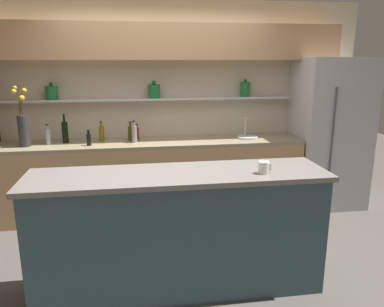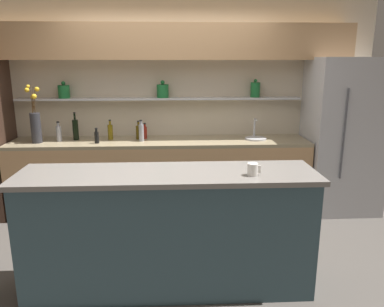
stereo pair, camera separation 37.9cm
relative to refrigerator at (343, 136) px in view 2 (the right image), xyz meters
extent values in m
plane|color=#4C4742|center=(-2.16, -1.20, -0.96)|extent=(12.00, 12.00, 0.00)
cube|color=beige|center=(-2.16, 0.40, 0.34)|extent=(5.20, 0.10, 2.60)
cube|color=#B7B7BC|center=(-2.28, 0.26, 0.45)|extent=(3.54, 0.18, 0.02)
cylinder|color=#19602D|center=(-3.45, 0.25, 0.54)|extent=(0.14, 0.14, 0.16)
sphere|color=#19602D|center=(-3.45, 0.25, 0.65)|extent=(0.05, 0.05, 0.05)
cylinder|color=#19602D|center=(-2.24, 0.25, 0.55)|extent=(0.15, 0.15, 0.16)
sphere|color=#19602D|center=(-2.24, 0.25, 0.65)|extent=(0.05, 0.05, 0.05)
cylinder|color=#19602D|center=(-1.07, 0.25, 0.56)|extent=(0.12, 0.12, 0.19)
sphere|color=#19602D|center=(-1.07, 0.25, 0.67)|extent=(0.04, 0.04, 0.04)
cube|color=tan|center=(-2.16, 0.18, 1.13)|extent=(4.42, 0.34, 0.42)
cube|color=tan|center=(-2.28, 0.04, -0.52)|extent=(3.64, 0.62, 0.88)
cube|color=gray|center=(-2.28, 0.04, -0.06)|extent=(3.64, 0.62, 0.04)
cube|color=#334C56|center=(-2.16, -1.63, -0.47)|extent=(2.33, 0.55, 0.98)
cube|color=slate|center=(-2.16, -1.63, 0.04)|extent=(2.39, 0.61, 0.04)
cube|color=#B7B7BC|center=(0.00, 0.00, 0.00)|extent=(0.88, 0.70, 1.91)
cylinder|color=#4C4C51|center=(-0.16, -0.37, 0.10)|extent=(0.02, 0.02, 1.05)
cylinder|color=#2D2D33|center=(-3.74, -0.02, 0.14)|extent=(0.12, 0.12, 0.36)
cylinder|color=#4C3319|center=(-3.75, -0.03, 0.45)|extent=(0.01, 0.05, 0.26)
sphere|color=yellow|center=(-3.79, -0.03, 0.59)|extent=(0.05, 0.05, 0.05)
cylinder|color=#4C3319|center=(-3.74, -0.02, 0.41)|extent=(0.03, 0.02, 0.18)
sphere|color=yellow|center=(-3.75, 0.02, 0.50)|extent=(0.05, 0.05, 0.05)
cylinder|color=#4C3319|center=(-3.74, -0.03, 0.42)|extent=(0.02, 0.02, 0.20)
sphere|color=yellow|center=(-3.71, -0.06, 0.52)|extent=(0.06, 0.06, 0.06)
cylinder|color=#4C3319|center=(-3.72, -0.01, 0.46)|extent=(0.05, 0.05, 0.27)
sphere|color=yellow|center=(-3.70, 0.02, 0.59)|extent=(0.06, 0.06, 0.06)
cylinder|color=#4C3319|center=(-3.74, -0.02, 0.47)|extent=(0.01, 0.08, 0.30)
sphere|color=yellow|center=(-3.78, -0.02, 0.63)|extent=(0.04, 0.04, 0.04)
cylinder|color=#B7B7BC|center=(-1.09, 0.04, -0.03)|extent=(0.26, 0.26, 0.02)
cylinder|color=#B7B7BC|center=(-1.09, 0.14, 0.09)|extent=(0.02, 0.02, 0.22)
cylinder|color=#B7B7BC|center=(-1.09, 0.08, 0.20)|extent=(0.02, 0.12, 0.02)
cylinder|color=black|center=(-3.02, -0.09, 0.03)|extent=(0.05, 0.05, 0.14)
cylinder|color=black|center=(-3.02, -0.09, 0.12)|extent=(0.03, 0.03, 0.04)
cylinder|color=black|center=(-3.02, -0.09, 0.14)|extent=(0.03, 0.03, 0.01)
cylinder|color=maroon|center=(-2.47, 0.16, 0.04)|extent=(0.05, 0.05, 0.15)
cylinder|color=maroon|center=(-2.47, 0.16, 0.13)|extent=(0.03, 0.03, 0.04)
cylinder|color=black|center=(-2.47, 0.16, 0.15)|extent=(0.03, 0.03, 0.01)
cylinder|color=black|center=(-3.31, 0.12, 0.09)|extent=(0.07, 0.07, 0.25)
cylinder|color=black|center=(-3.31, 0.12, 0.25)|extent=(0.02, 0.02, 0.08)
cylinder|color=black|center=(-3.31, 0.12, 0.30)|extent=(0.03, 0.03, 0.01)
cylinder|color=brown|center=(-2.89, 0.12, 0.05)|extent=(0.06, 0.06, 0.18)
cylinder|color=brown|center=(-2.89, 0.12, 0.17)|extent=(0.03, 0.03, 0.05)
cylinder|color=black|center=(-2.89, 0.12, 0.20)|extent=(0.03, 0.03, 0.01)
cylinder|color=gray|center=(-3.50, 0.04, 0.06)|extent=(0.06, 0.06, 0.18)
cylinder|color=gray|center=(-3.50, 0.04, 0.17)|extent=(0.03, 0.03, 0.04)
cylinder|color=black|center=(-3.50, 0.04, 0.20)|extent=(0.03, 0.03, 0.01)
cylinder|color=gray|center=(-2.50, 0.00, 0.06)|extent=(0.06, 0.06, 0.20)
cylinder|color=gray|center=(-2.50, 0.00, 0.19)|extent=(0.03, 0.03, 0.04)
cylinder|color=black|center=(-2.50, 0.00, 0.22)|extent=(0.03, 0.03, 0.01)
cylinder|color=#47380A|center=(-2.54, 0.12, 0.05)|extent=(0.06, 0.06, 0.17)
cylinder|color=#47380A|center=(-2.54, 0.12, 0.16)|extent=(0.03, 0.03, 0.05)
cylinder|color=black|center=(-2.54, 0.12, 0.19)|extent=(0.03, 0.03, 0.01)
cylinder|color=silver|center=(-1.51, -1.75, 0.11)|extent=(0.08, 0.08, 0.10)
cube|color=silver|center=(-1.46, -1.75, 0.11)|extent=(0.02, 0.01, 0.06)
camera|label=1|loc=(-2.49, -4.43, 0.93)|focal=35.00mm
camera|label=2|loc=(-2.11, -4.47, 0.93)|focal=35.00mm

